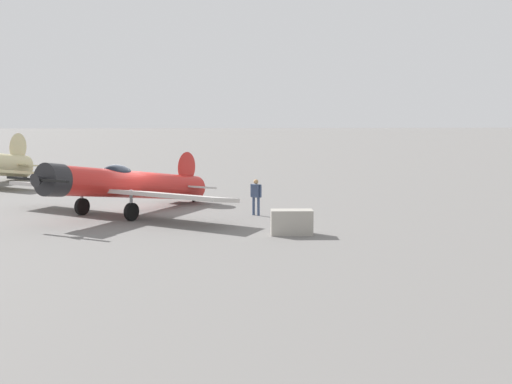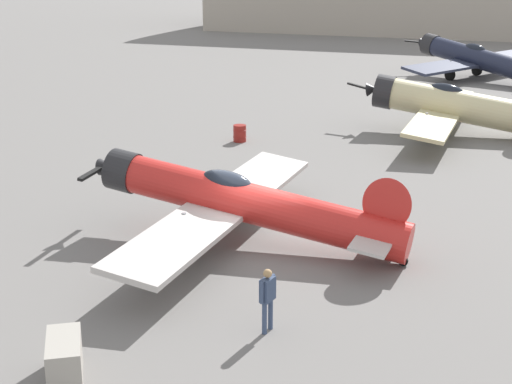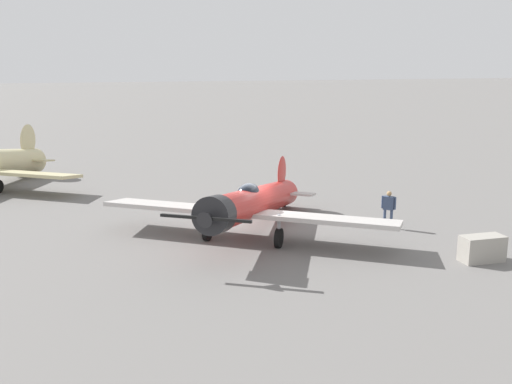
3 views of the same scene
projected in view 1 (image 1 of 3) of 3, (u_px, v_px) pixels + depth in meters
ground_plane at (133, 213)px, 31.10m from camera, size 400.00×400.00×0.00m
airplane_foreground at (125, 185)px, 30.48m from camera, size 10.14×11.27×2.81m
ground_crew_mechanic at (256, 194)px, 30.18m from camera, size 0.50×0.49×1.70m
equipment_crate at (292, 222)px, 25.36m from camera, size 0.84×1.67×0.98m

